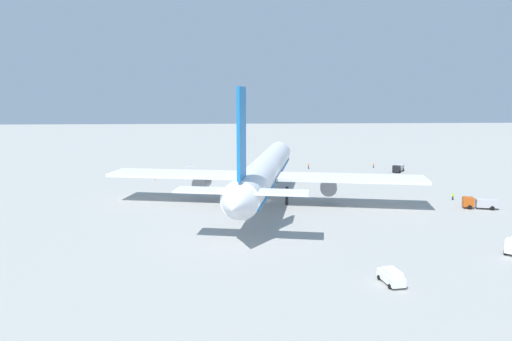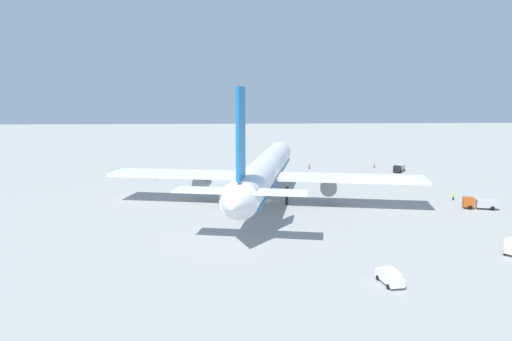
# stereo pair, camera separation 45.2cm
# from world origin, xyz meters

# --- Properties ---
(ground_plane) EXTENTS (600.00, 600.00, 0.00)m
(ground_plane) POSITION_xyz_m (0.00, 0.00, 0.00)
(ground_plane) COLOR #9E9E99
(airliner) EXTENTS (77.85, 70.13, 25.36)m
(airliner) POSITION_xyz_m (-1.33, 0.26, 7.12)
(airliner) COLOR white
(airliner) RESTS_ON ground
(service_truck_0) EXTENTS (3.70, 7.24, 2.42)m
(service_truck_0) POSITION_xyz_m (-10.63, -45.06, 1.30)
(service_truck_0) COLOR #BF4C14
(service_truck_0) RESTS_ON ground
(service_truck_1) EXTENTS (6.52, 5.38, 2.27)m
(service_truck_1) POSITION_xyz_m (39.21, -45.24, 1.26)
(service_truck_1) COLOR black
(service_truck_1) RESTS_ON ground
(service_van) EXTENTS (4.83, 2.55, 1.97)m
(service_van) POSITION_xyz_m (-50.03, -12.32, 1.03)
(service_van) COLOR white
(service_van) RESTS_ON ground
(baggage_cart_0) EXTENTS (2.07, 3.38, 1.51)m
(baggage_cart_0) POSITION_xyz_m (44.49, 20.49, 0.82)
(baggage_cart_0) COLOR #26598C
(baggage_cart_0) RESTS_ON ground
(ground_worker_2) EXTENTS (0.51, 0.51, 1.75)m
(ground_worker_2) POSITION_xyz_m (-1.85, -43.38, 0.89)
(ground_worker_2) COLOR black
(ground_worker_2) RESTS_ON ground
(ground_worker_3) EXTENTS (0.54, 0.54, 1.66)m
(ground_worker_3) POSITION_xyz_m (47.80, -39.90, 0.84)
(ground_worker_3) COLOR navy
(ground_worker_3) RESTS_ON ground
(ground_worker_5) EXTENTS (0.55, 0.55, 1.77)m
(ground_worker_5) POSITION_xyz_m (46.89, -17.92, 0.90)
(ground_worker_5) COLOR navy
(ground_worker_5) RESTS_ON ground
(traffic_cone_0) EXTENTS (0.36, 0.36, 0.55)m
(traffic_cone_0) POSITION_xyz_m (32.30, -40.59, 0.28)
(traffic_cone_0) COLOR orange
(traffic_cone_0) RESTS_ON ground
(traffic_cone_1) EXTENTS (0.36, 0.36, 0.55)m
(traffic_cone_1) POSITION_xyz_m (28.35, 29.26, 0.28)
(traffic_cone_1) COLOR orange
(traffic_cone_1) RESTS_ON ground
(traffic_cone_2) EXTENTS (0.36, 0.36, 0.55)m
(traffic_cone_2) POSITION_xyz_m (27.93, -35.78, 0.28)
(traffic_cone_2) COLOR orange
(traffic_cone_2) RESTS_ON ground
(traffic_cone_3) EXTENTS (0.36, 0.36, 0.55)m
(traffic_cone_3) POSITION_xyz_m (30.94, -39.04, 0.28)
(traffic_cone_3) COLOR orange
(traffic_cone_3) RESTS_ON ground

